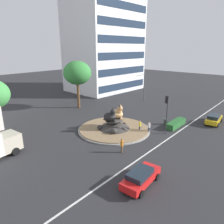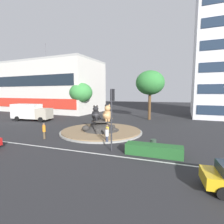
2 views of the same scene
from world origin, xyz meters
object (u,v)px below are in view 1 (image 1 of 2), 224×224
at_px(pedestrian_orange_shirt, 122,145).
at_px(cat_statue_black, 110,116).
at_px(office_tower, 104,40).
at_px(sedan_on_far_lane, 214,119).
at_px(pedestrian_white_shirt, 149,127).
at_px(litter_bin, 165,122).
at_px(traffic_light_mast, 167,108).
at_px(broadleaf_tree_behind_island, 77,73).
at_px(cat_statue_calico, 117,113).
at_px(streetlight_arm, 143,85).
at_px(pedestrian_yellow_shirt, 140,126).

bearing_deg(pedestrian_orange_shirt, cat_statue_black, -91.89).
bearing_deg(office_tower, sedan_on_far_lane, -103.46).
xyz_separation_m(office_tower, pedestrian_orange_shirt, (-26.95, -27.68, -12.73)).
xyz_separation_m(pedestrian_white_shirt, litter_bin, (4.69, -0.21, -0.41)).
height_order(cat_statue_black, traffic_light_mast, traffic_light_mast).
height_order(broadleaf_tree_behind_island, pedestrian_white_shirt, broadleaf_tree_behind_island).
bearing_deg(pedestrian_orange_shirt, cat_statue_calico, -101.40).
height_order(pedestrian_white_shirt, sedan_on_far_lane, pedestrian_white_shirt).
distance_m(broadleaf_tree_behind_island, pedestrian_orange_shirt, 21.46).
xyz_separation_m(traffic_light_mast, pedestrian_white_shirt, (-1.23, 1.90, -2.97)).
xyz_separation_m(cat_statue_calico, streetlight_arm, (16.46, 6.09, 1.31)).
distance_m(cat_statue_black, streetlight_arm, 19.14).
distance_m(office_tower, pedestrian_orange_shirt, 40.67).
bearing_deg(litter_bin, broadleaf_tree_behind_island, 98.89).
height_order(pedestrian_orange_shirt, litter_bin, pedestrian_orange_shirt).
height_order(cat_statue_calico, litter_bin, cat_statue_calico).
height_order(traffic_light_mast, broadleaf_tree_behind_island, broadleaf_tree_behind_island).
relative_size(streetlight_arm, pedestrian_orange_shirt, 3.45).
bearing_deg(office_tower, broadleaf_tree_behind_island, -149.82).
bearing_deg(pedestrian_white_shirt, pedestrian_orange_shirt, 163.34).
bearing_deg(pedestrian_white_shirt, broadleaf_tree_behind_island, 61.10).
relative_size(pedestrian_white_shirt, litter_bin, 1.81).
relative_size(cat_statue_black, pedestrian_white_shirt, 1.37).
relative_size(pedestrian_yellow_shirt, sedan_on_far_lane, 0.36).
distance_m(office_tower, pedestrian_yellow_shirt, 35.01).
height_order(streetlight_arm, litter_bin, streetlight_arm).
xyz_separation_m(cat_statue_black, office_tower, (22.99, 22.41, 11.34)).
relative_size(cat_statue_calico, pedestrian_orange_shirt, 1.42).
height_order(cat_statue_black, pedestrian_white_shirt, cat_statue_black).
bearing_deg(traffic_light_mast, pedestrian_yellow_shirt, 33.80).
xyz_separation_m(streetlight_arm, pedestrian_yellow_shirt, (-15.22, -9.36, -2.81)).
relative_size(office_tower, broadleaf_tree_behind_island, 2.92).
relative_size(traffic_light_mast, sedan_on_far_lane, 1.19).
xyz_separation_m(pedestrian_orange_shirt, pedestrian_yellow_shirt, (6.83, 2.04, -0.06)).
bearing_deg(litter_bin, pedestrian_yellow_shirt, 164.00).
distance_m(streetlight_arm, pedestrian_white_shirt, 18.42).
bearing_deg(litter_bin, pedestrian_white_shirt, 177.39).
bearing_deg(traffic_light_mast, streetlight_arm, -41.46).
bearing_deg(office_tower, cat_statue_calico, -130.99).
bearing_deg(streetlight_arm, pedestrian_white_shirt, 47.31).
relative_size(streetlight_arm, sedan_on_far_lane, 1.33).
bearing_deg(streetlight_arm, office_tower, -95.20).
height_order(pedestrian_yellow_shirt, litter_bin, pedestrian_yellow_shirt).
distance_m(pedestrian_yellow_shirt, sedan_on_far_lane, 12.83).
bearing_deg(pedestrian_yellow_shirt, cat_statue_calico, -102.90).
bearing_deg(cat_statue_black, pedestrian_orange_shirt, -58.41).
relative_size(cat_statue_calico, streetlight_arm, 0.41).
bearing_deg(sedan_on_far_lane, office_tower, 69.21).
bearing_deg(pedestrian_orange_shirt, office_tower, -99.15).
height_order(office_tower, broadleaf_tree_behind_island, office_tower).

